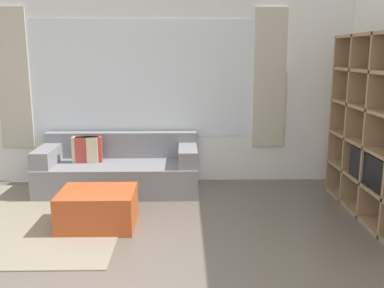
% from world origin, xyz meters
% --- Properties ---
extents(wall_back, '(6.96, 0.11, 2.70)m').
position_xyz_m(wall_back, '(0.00, 3.35, 1.36)').
color(wall_back, white).
rests_on(wall_back, ground_plane).
extents(area_rug, '(2.11, 2.38, 0.01)m').
position_xyz_m(area_rug, '(-1.14, 1.87, 0.01)').
color(area_rug, gray).
rests_on(area_rug, ground_plane).
extents(couch_main, '(2.07, 0.86, 0.73)m').
position_xyz_m(couch_main, '(-0.31, 2.88, 0.28)').
color(couch_main, gray).
rests_on(couch_main, ground_plane).
extents(ottoman, '(0.78, 0.63, 0.39)m').
position_xyz_m(ottoman, '(-0.34, 1.65, 0.19)').
color(ottoman, '#B74C23').
rests_on(ottoman, ground_plane).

